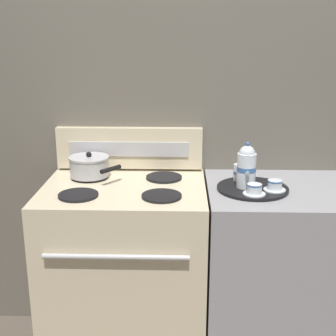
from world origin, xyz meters
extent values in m
cube|color=#666056|center=(0.00, 0.33, 1.10)|extent=(6.00, 0.05, 2.20)
cube|color=beige|center=(-0.37, 0.00, 0.47)|extent=(0.79, 0.62, 0.94)
cylinder|color=silver|center=(-0.37, -0.33, 0.73)|extent=(0.63, 0.02, 0.02)
cylinder|color=black|center=(-0.56, 0.14, 0.94)|extent=(0.18, 0.18, 0.01)
cylinder|color=black|center=(-0.18, 0.14, 0.94)|extent=(0.18, 0.18, 0.01)
cylinder|color=black|center=(-0.56, -0.14, 0.94)|extent=(0.18, 0.18, 0.01)
cylinder|color=black|center=(-0.18, -0.14, 0.94)|extent=(0.18, 0.18, 0.01)
cube|color=beige|center=(-0.37, 0.29, 1.06)|extent=(0.77, 0.05, 0.22)
cube|color=#B7B7BC|center=(-0.37, 0.26, 1.06)|extent=(0.63, 0.01, 0.08)
cube|color=#939399|center=(0.40, 0.00, 0.47)|extent=(0.73, 0.62, 0.94)
cylinder|color=#B7B7BC|center=(-0.56, 0.14, 1.00)|extent=(0.20, 0.20, 0.09)
cylinder|color=#B7B7BC|center=(-0.56, 0.14, 1.05)|extent=(0.20, 0.20, 0.01)
sphere|color=black|center=(-0.56, 0.14, 1.06)|extent=(0.03, 0.03, 0.03)
cylinder|color=black|center=(-0.44, 0.04, 1.02)|extent=(0.09, 0.11, 0.02)
cylinder|color=black|center=(0.24, -0.02, 0.95)|extent=(0.34, 0.34, 0.01)
cylinder|color=silver|center=(0.21, -0.03, 1.03)|extent=(0.09, 0.09, 0.16)
cylinder|color=#38609E|center=(0.21, -0.03, 1.04)|extent=(0.09, 0.09, 0.02)
sphere|color=silver|center=(0.21, -0.03, 1.12)|extent=(0.08, 0.08, 0.08)
sphere|color=#38609E|center=(0.21, -0.03, 1.16)|extent=(0.02, 0.02, 0.02)
cone|color=silver|center=(0.21, -0.09, 1.04)|extent=(0.03, 0.07, 0.05)
cylinder|color=silver|center=(0.34, -0.07, 0.96)|extent=(0.10, 0.10, 0.01)
cylinder|color=silver|center=(0.34, -0.07, 0.98)|extent=(0.07, 0.07, 0.04)
cylinder|color=#38609E|center=(0.34, -0.07, 1.00)|extent=(0.07, 0.07, 0.01)
cylinder|color=silver|center=(0.23, -0.13, 0.96)|extent=(0.10, 0.10, 0.01)
cylinder|color=silver|center=(0.23, -0.13, 0.98)|extent=(0.07, 0.07, 0.04)
cylinder|color=#38609E|center=(0.23, -0.13, 1.00)|extent=(0.07, 0.07, 0.01)
cylinder|color=silver|center=(0.19, 0.08, 0.99)|extent=(0.06, 0.06, 0.08)
cylinder|color=#38609E|center=(0.19, 0.08, 0.99)|extent=(0.06, 0.06, 0.01)
camera|label=1|loc=(-0.09, -2.13, 1.66)|focal=50.00mm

